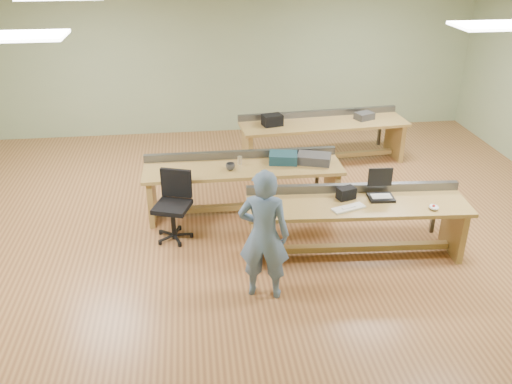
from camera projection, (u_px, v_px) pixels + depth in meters
floor at (252, 223)px, 7.85m from camera, size 10.00×10.00×0.00m
ceiling at (251, 6)px, 6.52m from camera, size 10.00×10.00×0.00m
wall_back at (228, 59)px, 10.75m from camera, size 10.00×0.04×3.00m
wall_front at (322, 320)px, 3.63m from camera, size 10.00×0.04×3.00m
fluor_panels at (251, 9)px, 6.54m from camera, size 6.20×3.50×0.03m
workbench_front at (356, 215)px, 6.90m from camera, size 2.83×0.93×0.86m
workbench_mid at (243, 178)px, 7.93m from camera, size 2.87×0.79×0.86m
workbench_back at (323, 132)px, 9.68m from camera, size 3.02×1.00×0.86m
person at (264, 235)px, 6.01m from camera, size 0.66×0.52×1.58m
laptop_base at (381, 198)px, 6.89m from camera, size 0.33×0.28×0.03m
laptop_screen at (380, 177)px, 6.89m from camera, size 0.32×0.03×0.25m
keyboard at (349, 208)px, 6.64m from camera, size 0.45×0.27×0.02m
trackball_mouse at (434, 207)px, 6.63m from camera, size 0.14×0.16×0.06m
camera_bag at (346, 193)px, 6.87m from camera, size 0.26×0.20×0.15m
task_chair at (174, 215)px, 7.36m from camera, size 0.65×0.65×0.95m
parts_bin_teal at (283, 158)px, 7.92m from camera, size 0.45×0.37×0.14m
parts_bin_grey at (314, 159)px, 7.91m from camera, size 0.55×0.44×0.13m
mug at (230, 167)px, 7.69m from camera, size 0.16×0.16×0.10m
drinks_can at (240, 160)px, 7.87m from camera, size 0.08×0.08×0.12m
storage_box_back at (272, 120)px, 9.38m from camera, size 0.38×0.31×0.19m
tray_back at (364, 116)px, 9.69m from camera, size 0.38×0.33×0.12m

